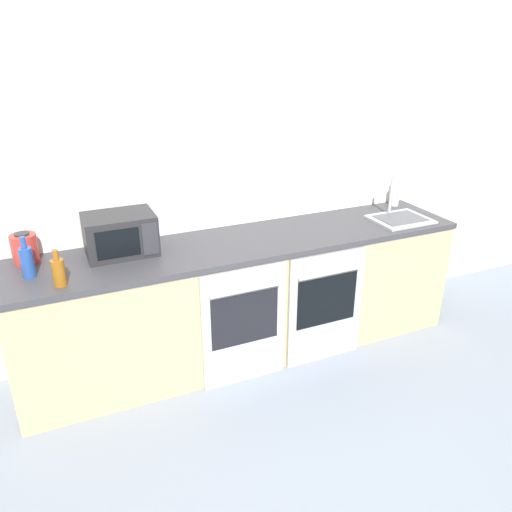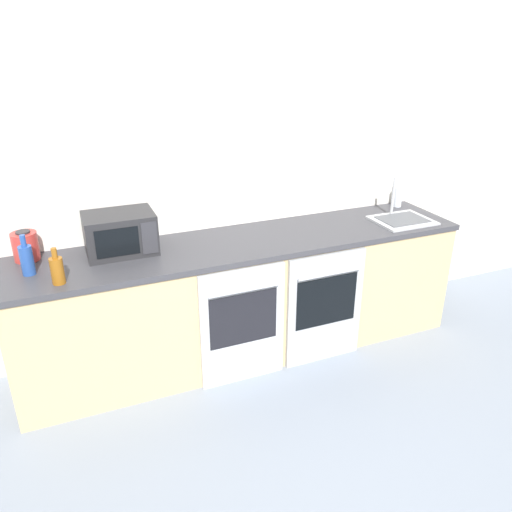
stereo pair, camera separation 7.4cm
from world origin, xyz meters
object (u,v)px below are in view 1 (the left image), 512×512
Objects in this scene: oven_right at (325,307)px; microwave at (120,234)px; bottle_blue at (27,261)px; oven_left at (244,326)px; kettle at (25,248)px; bottle_clear at (395,195)px; bottle_amber at (58,272)px; sink at (400,218)px.

oven_right is 1.51m from microwave.
bottle_blue is at bearing -166.62° from microwave.
kettle reaches higher than oven_left.
oven_left is at bearing -160.75° from bottle_clear.
bottle_amber is (-1.71, 0.13, 0.55)m from oven_right.
kettle is (-0.58, 0.10, -0.04)m from microwave.
oven_right is at bearing -150.24° from bottle_clear.
oven_right is at bearing -19.43° from microwave.
microwave reaches higher than bottle_blue.
bottle_clear is at bearing 29.76° from oven_right.
bottle_blue is (-0.57, -0.13, -0.03)m from microwave.
sink reaches higher than bottle_blue.
microwave is 2.29× the size of kettle.
bottle_blue reaches higher than bottle_amber.
microwave is (-0.67, 0.46, 0.60)m from oven_left.
oven_left is 1.80m from bottle_clear.
bottle_clear is (0.99, 0.56, 0.56)m from oven_right.
bottle_blue is at bearing 165.32° from oven_left.
bottle_amber is at bearing -170.82° from bottle_clear.
sink is at bearing 9.98° from oven_left.
kettle is (-1.25, 0.56, 0.56)m from oven_left.
bottle_amber is at bearing -51.00° from bottle_blue.
bottle_amber is (-1.08, 0.13, 0.55)m from oven_left.
kettle is (-1.88, 0.56, 0.56)m from oven_right.
microwave is 0.59m from kettle.
oven_left is 3.87× the size of bottle_amber.
oven_left is 1.22m from bottle_amber.
microwave reaches higher than bottle_amber.
sink reaches higher than bottle_clear.
sink is (1.42, 0.25, 0.48)m from oven_left.
oven_right is 1.27m from bottle_clear.
bottle_clear is 0.54× the size of sink.
bottle_amber is 0.46m from kettle.
oven_right is 1.96× the size of sink.
oven_left is 1.00× the size of oven_right.
sink is at bearing -5.72° from microwave.
oven_left is 1.91× the size of microwave.
oven_left is 4.37× the size of kettle.
microwave is at bearing 13.38° from bottle_blue.
oven_right is 1.80m from bottle_amber.
oven_right is 1.91× the size of microwave.
oven_right is (0.63, 0.00, 0.00)m from oven_left.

